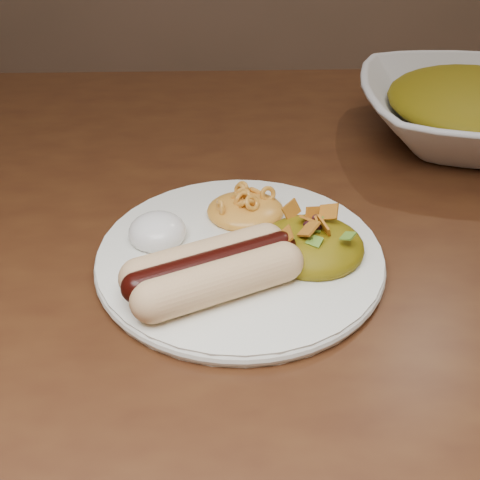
{
  "coord_description": "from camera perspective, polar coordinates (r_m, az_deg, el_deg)",
  "views": [
    {
      "loc": [
        0.08,
        -0.43,
        1.05
      ],
      "look_at": [
        0.09,
        -0.05,
        0.77
      ],
      "focal_mm": 42.0,
      "sensor_mm": 36.0,
      "label": 1
    }
  ],
  "objects": [
    {
      "name": "table",
      "position": [
        0.59,
        -9.09,
        -6.69
      ],
      "size": [
        1.6,
        0.9,
        0.75
      ],
      "color": "#462611",
      "rests_on": "floor"
    },
    {
      "name": "plate",
      "position": [
        0.48,
        -0.0,
        -1.58
      ],
      "size": [
        0.32,
        0.32,
        0.01
      ],
      "primitive_type": "cylinder",
      "rotation": [
        0.0,
        0.0,
        0.42
      ],
      "color": "white",
      "rests_on": "table"
    },
    {
      "name": "hotdog",
      "position": [
        0.43,
        -2.78,
        -2.96
      ],
      "size": [
        0.12,
        0.11,
        0.03
      ],
      "rotation": [
        0.0,
        0.0,
        0.42
      ],
      "color": "#F2DA8C",
      "rests_on": "plate"
    },
    {
      "name": "mac_and_cheese",
      "position": [
        0.52,
        0.56,
        3.9
      ],
      "size": [
        0.09,
        0.08,
        0.03
      ],
      "primitive_type": "ellipsoid",
      "rotation": [
        0.0,
        0.0,
        0.29
      ],
      "color": "yellow",
      "rests_on": "plate"
    },
    {
      "name": "sour_cream",
      "position": [
        0.49,
        -8.46,
        1.55
      ],
      "size": [
        0.06,
        0.06,
        0.03
      ],
      "primitive_type": "ellipsoid",
      "rotation": [
        0.0,
        0.0,
        -0.36
      ],
      "color": "white",
      "rests_on": "plate"
    },
    {
      "name": "taco_salad",
      "position": [
        0.47,
        7.37,
        0.25
      ],
      "size": [
        0.09,
        0.08,
        0.04
      ],
      "rotation": [
        0.0,
        0.0,
        0.0
      ],
      "color": "#A96807",
      "rests_on": "plate"
    },
    {
      "name": "serving_bowl",
      "position": [
        0.74,
        22.84,
        11.77
      ],
      "size": [
        0.31,
        0.31,
        0.07
      ],
      "primitive_type": "imported",
      "rotation": [
        0.0,
        0.0,
        -0.11
      ],
      "color": "silver",
      "rests_on": "table"
    },
    {
      "name": "bowl_filling",
      "position": [
        0.73,
        23.13,
        12.91
      ],
      "size": [
        0.24,
        0.24,
        0.05
      ],
      "primitive_type": "ellipsoid",
      "rotation": [
        0.0,
        0.0,
        -0.15
      ],
      "color": "#A96807",
      "rests_on": "serving_bowl"
    }
  ]
}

